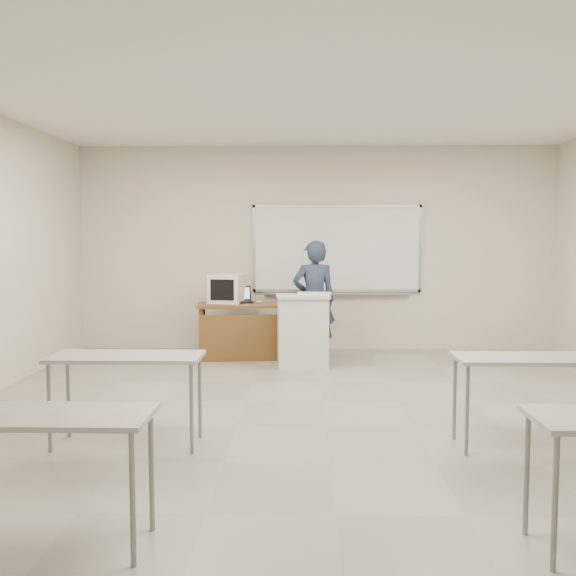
{
  "coord_description": "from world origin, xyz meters",
  "views": [
    {
      "loc": [
        -0.2,
        -5.5,
        1.66
      ],
      "look_at": [
        -0.38,
        2.2,
        1.05
      ],
      "focal_mm": 40.0,
      "sensor_mm": 36.0,
      "label": 1
    }
  ],
  "objects_px": {
    "podium": "(303,331)",
    "presenter": "(314,300)",
    "keyboard": "(314,293)",
    "crt_monitor": "(228,288)",
    "whiteboard": "(337,250)",
    "laptop": "(242,299)",
    "mouse": "(259,302)",
    "instructor_desk": "(244,321)"
  },
  "relations": [
    {
      "from": "podium",
      "to": "presenter",
      "type": "xyz_separation_m",
      "value": [
        0.15,
        0.54,
        0.34
      ]
    },
    {
      "from": "keyboard",
      "to": "crt_monitor",
      "type": "bearing_deg",
      "value": 149.88
    },
    {
      "from": "whiteboard",
      "to": "presenter",
      "type": "distance_m",
      "value": 1.08
    },
    {
      "from": "laptop",
      "to": "keyboard",
      "type": "bearing_deg",
      "value": -48.95
    },
    {
      "from": "podium",
      "to": "whiteboard",
      "type": "bearing_deg",
      "value": 64.12
    },
    {
      "from": "presenter",
      "to": "mouse",
      "type": "bearing_deg",
      "value": -21.89
    },
    {
      "from": "whiteboard",
      "to": "laptop",
      "type": "bearing_deg",
      "value": -159.22
    },
    {
      "from": "mouse",
      "to": "keyboard",
      "type": "height_order",
      "value": "keyboard"
    },
    {
      "from": "podium",
      "to": "mouse",
      "type": "height_order",
      "value": "podium"
    },
    {
      "from": "whiteboard",
      "to": "instructor_desk",
      "type": "xyz_separation_m",
      "value": [
        -1.3,
        -0.78,
        -0.96
      ]
    },
    {
      "from": "instructor_desk",
      "to": "podium",
      "type": "distance_m",
      "value": 0.97
    },
    {
      "from": "podium",
      "to": "mouse",
      "type": "xyz_separation_m",
      "value": [
        -0.6,
        0.7,
        0.3
      ]
    },
    {
      "from": "presenter",
      "to": "podium",
      "type": "bearing_deg",
      "value": 63.99
    },
    {
      "from": "podium",
      "to": "keyboard",
      "type": "height_order",
      "value": "keyboard"
    },
    {
      "from": "whiteboard",
      "to": "instructor_desk",
      "type": "relative_size",
      "value": 1.92
    },
    {
      "from": "instructor_desk",
      "to": "keyboard",
      "type": "relative_size",
      "value": 2.91
    },
    {
      "from": "whiteboard",
      "to": "keyboard",
      "type": "relative_size",
      "value": 5.6
    },
    {
      "from": "podium",
      "to": "mouse",
      "type": "relative_size",
      "value": 10.72
    },
    {
      "from": "instructor_desk",
      "to": "podium",
      "type": "xyz_separation_m",
      "value": [
        0.8,
        -0.54,
        -0.05
      ]
    },
    {
      "from": "laptop",
      "to": "podium",
      "type": "bearing_deg",
      "value": -56.42
    },
    {
      "from": "instructor_desk",
      "to": "crt_monitor",
      "type": "distance_m",
      "value": 0.55
    },
    {
      "from": "instructor_desk",
      "to": "mouse",
      "type": "bearing_deg",
      "value": 32.84
    },
    {
      "from": "whiteboard",
      "to": "presenter",
      "type": "relative_size",
      "value": 1.53
    },
    {
      "from": "instructor_desk",
      "to": "laptop",
      "type": "xyz_separation_m",
      "value": [
        -0.05,
        0.26,
        0.28
      ]
    },
    {
      "from": "crt_monitor",
      "to": "presenter",
      "type": "xyz_separation_m",
      "value": [
        1.21,
        -0.24,
        -0.14
      ]
    },
    {
      "from": "crt_monitor",
      "to": "mouse",
      "type": "relative_size",
      "value": 5.64
    },
    {
      "from": "crt_monitor",
      "to": "presenter",
      "type": "height_order",
      "value": "presenter"
    },
    {
      "from": "podium",
      "to": "keyboard",
      "type": "bearing_deg",
      "value": 23.02
    },
    {
      "from": "crt_monitor",
      "to": "whiteboard",
      "type": "bearing_deg",
      "value": 29.89
    },
    {
      "from": "podium",
      "to": "laptop",
      "type": "bearing_deg",
      "value": 131.86
    },
    {
      "from": "instructor_desk",
      "to": "presenter",
      "type": "relative_size",
      "value": 0.8
    },
    {
      "from": "instructor_desk",
      "to": "keyboard",
      "type": "bearing_deg",
      "value": -31.33
    },
    {
      "from": "laptop",
      "to": "instructor_desk",
      "type": "bearing_deg",
      "value": -91.99
    },
    {
      "from": "crt_monitor",
      "to": "keyboard",
      "type": "height_order",
      "value": "crt_monitor"
    },
    {
      "from": "instructor_desk",
      "to": "mouse",
      "type": "height_order",
      "value": "mouse"
    },
    {
      "from": "podium",
      "to": "crt_monitor",
      "type": "distance_m",
      "value": 1.39
    },
    {
      "from": "keyboard",
      "to": "presenter",
      "type": "xyz_separation_m",
      "value": [
        0.0,
        0.46,
        -0.13
      ]
    },
    {
      "from": "whiteboard",
      "to": "keyboard",
      "type": "xyz_separation_m",
      "value": [
        -0.35,
        -1.23,
        -0.54
      ]
    },
    {
      "from": "crt_monitor",
      "to": "presenter",
      "type": "distance_m",
      "value": 1.24
    },
    {
      "from": "whiteboard",
      "to": "instructor_desk",
      "type": "bearing_deg",
      "value": -149.18
    },
    {
      "from": "instructor_desk",
      "to": "crt_monitor",
      "type": "bearing_deg",
      "value": 131.12
    },
    {
      "from": "presenter",
      "to": "keyboard",
      "type": "bearing_deg",
      "value": 79.51
    }
  ]
}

